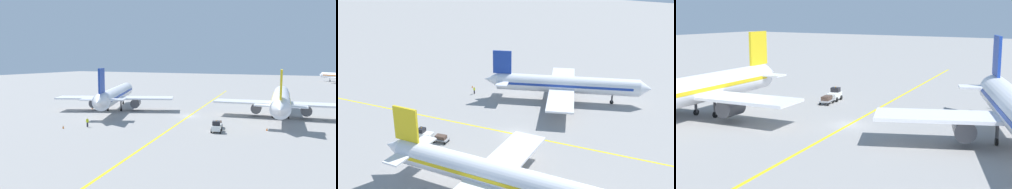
{
  "view_description": "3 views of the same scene",
  "coord_description": "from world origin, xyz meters",
  "views": [
    {
      "loc": [
        26.11,
        -65.73,
        12.44
      ],
      "look_at": [
        -3.63,
        -3.12,
        4.91
      ],
      "focal_mm": 35.0,
      "sensor_mm": 36.0,
      "label": 1
    },
    {
      "loc": [
        54.08,
        32.26,
        31.22
      ],
      "look_at": [
        -5.83,
        -5.77,
        4.57
      ],
      "focal_mm": 42.0,
      "sensor_mm": 36.0,
      "label": 2
    },
    {
      "loc": [
        -28.17,
        47.23,
        13.49
      ],
      "look_at": [
        0.94,
        -0.46,
        3.59
      ],
      "focal_mm": 50.0,
      "sensor_mm": 36.0,
      "label": 3
    }
  ],
  "objects": [
    {
      "name": "traffic_cone_mid_apron",
      "position": [
        17.67,
        -7.7,
        0.28
      ],
      "size": [
        0.32,
        0.32,
        0.55
      ],
      "primitive_type": "cone",
      "color": "orange",
      "rests_on": "ground"
    },
    {
      "name": "baggage_tug_white",
      "position": [
        10.02,
        -12.52,
        0.9
      ],
      "size": [
        2.25,
        3.24,
        2.11
      ],
      "color": "white",
      "rests_on": "ground"
    },
    {
      "name": "apron_yellow_centreline",
      "position": [
        0.0,
        0.0,
        0.0
      ],
      "size": [
        16.4,
        118.98,
        0.01
      ],
      "primitive_type": "cube",
      "rotation": [
        0.0,
        0.0,
        0.13
      ],
      "color": "yellow",
      "rests_on": "ground"
    },
    {
      "name": "airplane_adjacent_stand",
      "position": [
        18.19,
        7.31,
        3.71
      ],
      "size": [
        28.39,
        35.55,
        10.6
      ],
      "color": "white",
      "rests_on": "ground"
    },
    {
      "name": "ground_crew_worker",
      "position": [
        -12.67,
        -18.64,
        0.91
      ],
      "size": [
        0.58,
        0.22,
        1.68
      ],
      "color": "#23232D",
      "rests_on": "ground"
    },
    {
      "name": "ground_plane",
      "position": [
        0.0,
        0.0,
        0.0
      ],
      "size": [
        400.0,
        400.0,
        0.0
      ],
      "primitive_type": "plane",
      "color": "gray"
    },
    {
      "name": "baggage_cart_trailing",
      "position": [
        9.35,
        -9.29,
        0.76
      ],
      "size": [
        1.9,
        2.83,
        1.24
      ],
      "color": "gray",
      "rests_on": "ground"
    }
  ]
}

